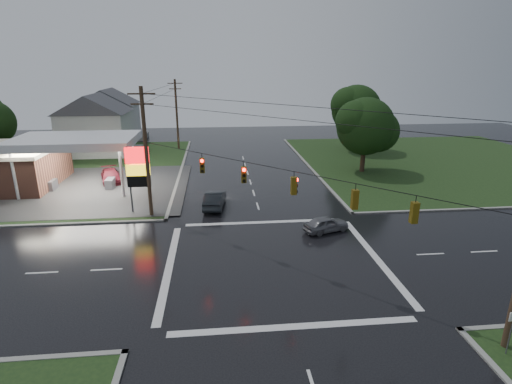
{
  "coord_description": "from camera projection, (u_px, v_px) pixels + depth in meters",
  "views": [
    {
      "loc": [
        -3.66,
        -23.84,
        12.71
      ],
      "look_at": [
        -0.66,
        6.05,
        3.0
      ],
      "focal_mm": 28.0,
      "sensor_mm": 36.0,
      "label": 1
    }
  ],
  "objects": [
    {
      "name": "car_pump",
      "position": [
        111.0,
        176.0,
        44.69
      ],
      "size": [
        3.33,
        5.19,
        1.4
      ],
      "primitive_type": "imported",
      "rotation": [
        0.0,
        0.0,
        0.31
      ],
      "color": "#59141D",
      "rests_on": "ground"
    },
    {
      "name": "utility_pole_n",
      "position": [
        177.0,
        114.0,
        60.22
      ],
      "size": [
        2.2,
        0.32,
        10.5
      ],
      "color": "#382619",
      "rests_on": "ground"
    },
    {
      "name": "grass_ne",
      "position": [
        437.0,
        162.0,
        53.91
      ],
      "size": [
        36.0,
        36.0,
        0.08
      ],
      "primitive_type": "cube",
      "color": "#1B3015",
      "rests_on": "ground"
    },
    {
      "name": "ground",
      "position": [
        275.0,
        262.0,
        26.83
      ],
      "size": [
        120.0,
        120.0,
        0.0
      ],
      "primitive_type": "plane",
      "color": "black",
      "rests_on": "ground"
    },
    {
      "name": "house_near",
      "position": [
        96.0,
        124.0,
        57.57
      ],
      "size": [
        11.05,
        8.48,
        8.6
      ],
      "color": "silver",
      "rests_on": "ground"
    },
    {
      "name": "tree_ne_far",
      "position": [
        357.0,
        110.0,
        58.74
      ],
      "size": [
        8.46,
        7.2,
        9.8
      ],
      "color": "black",
      "rests_on": "ground"
    },
    {
      "name": "tree_ne_near",
      "position": [
        367.0,
        127.0,
        47.29
      ],
      "size": [
        7.99,
        6.8,
        8.98
      ],
      "color": "black",
      "rests_on": "ground"
    },
    {
      "name": "house_far",
      "position": [
        109.0,
        114.0,
        68.83
      ],
      "size": [
        11.05,
        8.48,
        8.6
      ],
      "color": "silver",
      "rests_on": "ground"
    },
    {
      "name": "grass_nw",
      "position": [
        35.0,
        172.0,
        48.96
      ],
      "size": [
        36.0,
        36.0,
        0.08
      ],
      "primitive_type": "cube",
      "color": "#1B3015",
      "rests_on": "ground"
    },
    {
      "name": "pylon_sign",
      "position": [
        138.0,
        169.0,
        34.54
      ],
      "size": [
        2.0,
        0.35,
        6.0
      ],
      "color": "#59595E",
      "rests_on": "ground"
    },
    {
      "name": "gas_station",
      "position": [
        9.0,
        164.0,
        42.26
      ],
      "size": [
        26.2,
        18.0,
        5.6
      ],
      "color": "#2D2D2D",
      "rests_on": "ground"
    },
    {
      "name": "car_north",
      "position": [
        215.0,
        199.0,
        36.79
      ],
      "size": [
        2.22,
        4.85,
        1.54
      ],
      "primitive_type": "imported",
      "rotation": [
        0.0,
        0.0,
        3.01
      ],
      "color": "black",
      "rests_on": "ground"
    },
    {
      "name": "utility_pole_nw",
      "position": [
        146.0,
        151.0,
        33.16
      ],
      "size": [
        2.2,
        0.32,
        11.0
      ],
      "color": "#382619",
      "rests_on": "ground"
    },
    {
      "name": "traffic_signals",
      "position": [
        277.0,
        168.0,
        24.82
      ],
      "size": [
        26.87,
        26.87,
        1.47
      ],
      "color": "black",
      "rests_on": "ground"
    },
    {
      "name": "car_crossing",
      "position": [
        326.0,
        224.0,
        31.48
      ],
      "size": [
        3.96,
        2.57,
        1.25
      ],
      "primitive_type": "imported",
      "rotation": [
        0.0,
        0.0,
        1.89
      ],
      "color": "slate",
      "rests_on": "ground"
    }
  ]
}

